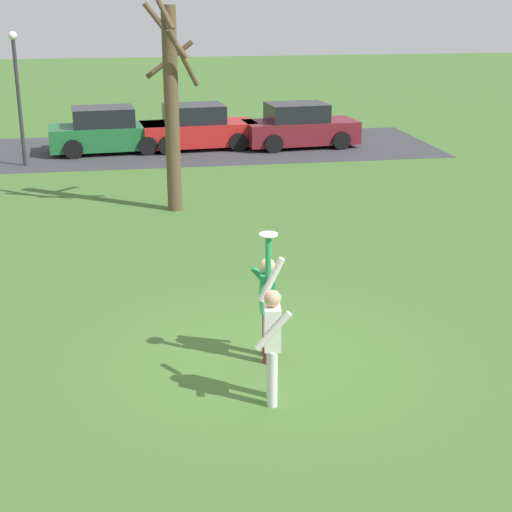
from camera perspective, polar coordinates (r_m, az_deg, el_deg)
name	(u,v)px	position (r m, az deg, el deg)	size (l,w,h in m)	color
ground_plane	(265,354)	(12.18, 0.66, -7.29)	(120.00, 120.00, 0.00)	#426B2D
person_catcher	(267,300)	(11.63, 0.84, -3.29)	(0.49, 0.57, 2.08)	maroon
person_defender	(272,337)	(10.44, 1.21, -5.99)	(0.49, 0.59, 2.04)	silver
frisbee_disc	(268,234)	(11.05, 0.93, 1.61)	(0.27, 0.27, 0.02)	white
parked_car_green	(107,132)	(28.10, -10.96, 9.02)	(4.23, 2.29, 1.59)	#1E6633
parked_car_red	(197,128)	(28.36, -4.36, 9.40)	(4.23, 2.29, 1.59)	red
parked_car_maroon	(299,127)	(28.66, 3.23, 9.52)	(4.23, 2.29, 1.59)	maroon
parking_strip	(204,148)	(28.53, -3.85, 7.99)	(16.82, 6.40, 0.01)	#38383D
bare_tree_tall	(171,102)	(19.75, -6.29, 11.29)	(1.43, 1.41, 6.06)	brown
lamppost_by_lot	(18,86)	(26.22, -17.24, 11.96)	(0.28, 0.28, 4.26)	#2D2D33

